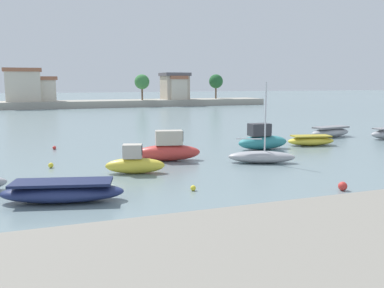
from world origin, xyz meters
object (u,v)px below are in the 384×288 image
at_px(moored_boat_2, 62,192).
at_px(moored_boat_7, 311,141).
at_px(moored_boat_3, 135,163).
at_px(mooring_buoy_1, 54,148).
at_px(mooring_buoy_0, 343,186).
at_px(moored_boat_6, 262,140).
at_px(moored_boat_8, 330,132).
at_px(mooring_buoy_3, 51,165).
at_px(mooring_buoy_2, 193,188).
at_px(moored_boat_5, 261,157).
at_px(moored_boat_4, 168,150).

xyz_separation_m(moored_boat_2, moored_boat_7, (20.05, 9.90, -0.04)).
relative_size(moored_boat_3, mooring_buoy_1, 12.51).
height_order(mooring_buoy_0, mooring_buoy_1, mooring_buoy_0).
distance_m(moored_boat_6, moored_boat_8, 10.60).
relative_size(moored_boat_7, mooring_buoy_3, 13.10).
bearing_deg(moored_boat_2, mooring_buoy_2, 12.13).
bearing_deg(mooring_buoy_2, moored_boat_8, 36.18).
distance_m(moored_boat_5, mooring_buoy_1, 15.93).
bearing_deg(moored_boat_2, moored_boat_3, 61.57).
relative_size(moored_boat_5, mooring_buoy_1, 18.36).
distance_m(moored_boat_3, moored_boat_5, 8.30).
height_order(moored_boat_7, mooring_buoy_3, moored_boat_7).
bearing_deg(moored_boat_4, mooring_buoy_2, -86.52).
distance_m(moored_boat_2, moored_boat_6, 18.01).
bearing_deg(mooring_buoy_1, mooring_buoy_2, -69.72).
relative_size(moored_boat_3, moored_boat_4, 0.80).
relative_size(moored_boat_6, mooring_buoy_1, 14.63).
xyz_separation_m(moored_boat_2, mooring_buoy_0, (12.64, -2.73, -0.22)).
xyz_separation_m(moored_boat_8, mooring_buoy_3, (-25.23, -5.91, -0.32)).
relative_size(moored_boat_4, moored_boat_7, 1.07).
distance_m(moored_boat_8, mooring_buoy_1, 24.75).
height_order(moored_boat_7, moored_boat_8, moored_boat_8).
xyz_separation_m(moored_boat_5, mooring_buoy_3, (-12.70, 3.06, -0.26)).
bearing_deg(moored_boat_8, mooring_buoy_0, -135.58).
xyz_separation_m(moored_boat_3, moored_boat_5, (8.30, 0.23, -0.18)).
bearing_deg(mooring_buoy_1, mooring_buoy_0, -55.15).
xyz_separation_m(moored_boat_2, moored_boat_8, (25.03, 13.69, 0.04)).
bearing_deg(mooring_buoy_0, moored_boat_3, 139.46).
bearing_deg(moored_boat_5, moored_boat_6, 83.36).
distance_m(moored_boat_3, mooring_buoy_0, 11.12).
bearing_deg(mooring_buoy_1, mooring_buoy_3, -94.09).
relative_size(moored_boat_6, moored_boat_8, 0.88).
relative_size(moored_boat_7, mooring_buoy_1, 14.71).
height_order(moored_boat_3, mooring_buoy_1, moored_boat_3).
relative_size(moored_boat_8, mooring_buoy_1, 16.72).
xyz_separation_m(moored_boat_6, moored_boat_7, (4.76, 0.40, -0.32)).
bearing_deg(moored_boat_4, mooring_buoy_3, -169.48).
bearing_deg(mooring_buoy_0, mooring_buoy_3, 140.71).
xyz_separation_m(moored_boat_4, moored_boat_6, (8.14, 1.95, -0.02)).
distance_m(moored_boat_7, mooring_buoy_0, 14.64).
relative_size(mooring_buoy_0, mooring_buoy_3, 1.37).
relative_size(moored_boat_3, moored_boat_8, 0.75).
relative_size(moored_boat_3, moored_boat_7, 0.85).
distance_m(mooring_buoy_2, mooring_buoy_3, 10.12).
bearing_deg(mooring_buoy_3, mooring_buoy_1, 85.91).
bearing_deg(mooring_buoy_0, moored_boat_2, 167.80).
relative_size(mooring_buoy_1, mooring_buoy_3, 0.89).
bearing_deg(mooring_buoy_1, moored_boat_2, -91.20).
bearing_deg(mooring_buoy_3, moored_boat_7, 5.97).
bearing_deg(moored_boat_8, moored_boat_5, -152.95).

